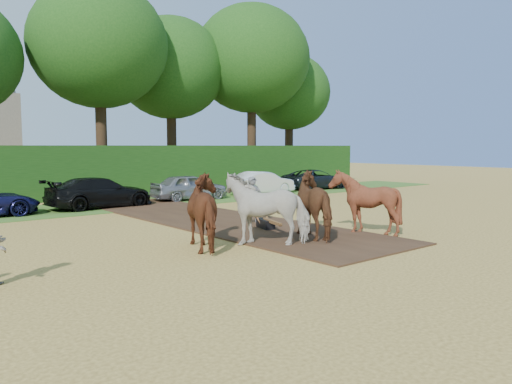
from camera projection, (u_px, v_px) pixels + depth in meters
name	position (u px, v px, depth m)	size (l,w,h in m)	color
ground	(315.00, 254.00, 13.78)	(120.00, 120.00, 0.00)	gold
earth_strip	(213.00, 219.00, 20.09)	(4.50, 17.00, 0.05)	#472D1C
grass_verge	(106.00, 206.00, 24.48)	(50.00, 5.00, 0.03)	#38601E
hedgerow	(72.00, 172.00, 27.78)	(46.00, 1.60, 3.00)	#14380F
plough_team	(292.00, 206.00, 15.70)	(7.55, 5.50, 2.17)	#5E2A17
parked_cars	(152.00, 190.00, 25.96)	(30.79, 3.21, 1.48)	silver
treeline	(18.00, 40.00, 28.44)	(48.70, 10.60, 14.21)	#382616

